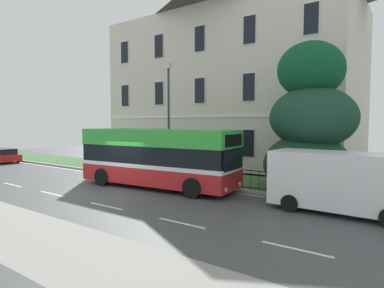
{
  "coord_description": "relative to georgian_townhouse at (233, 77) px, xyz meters",
  "views": [
    {
      "loc": [
        12.73,
        -10.6,
        3.5
      ],
      "look_at": [
        1.7,
        4.87,
        2.25
      ],
      "focal_mm": 30.27,
      "sensor_mm": 36.0,
      "label": 1
    }
  ],
  "objects": [
    {
      "name": "white_panel_van",
      "position": [
        10.54,
        -11.18,
        -6.14
      ],
      "size": [
        5.33,
        2.23,
        2.35
      ],
      "rotation": [
        0.0,
        0.0,
        -0.01
      ],
      "color": "white",
      "rests_on": "ground_plane"
    },
    {
      "name": "iron_verge_railing",
      "position": [
        -0.0,
        -9.58,
        -6.73
      ],
      "size": [
        14.3,
        0.04,
        0.97
      ],
      "color": "black",
      "rests_on": "ground_plane"
    },
    {
      "name": "georgian_townhouse",
      "position": [
        0.0,
        0.0,
        0.0
      ],
      "size": [
        19.82,
        10.2,
        14.38
      ],
      "color": "beige",
      "rests_on": "ground_plane"
    },
    {
      "name": "ground_plane",
      "position": [
        0.51,
        -13.22,
        -7.37
      ],
      "size": [
        60.0,
        56.0,
        0.18
      ],
      "color": "#424647"
    },
    {
      "name": "parked_hatchback_00",
      "position": [
        -17.17,
        -11.14,
        -6.75
      ],
      "size": [
        4.34,
        2.0,
        1.22
      ],
      "rotation": [
        0.0,
        0.0,
        3.1
      ],
      "color": "red",
      "rests_on": "ground_plane"
    },
    {
      "name": "single_decker_bus",
      "position": [
        1.65,
        -11.52,
        -5.69
      ],
      "size": [
        9.07,
        3.26,
        3.15
      ],
      "rotation": [
        0.0,
        0.0,
        0.08
      ],
      "color": "red",
      "rests_on": "ground_plane"
    },
    {
      "name": "street_lamp_post",
      "position": [
        0.25,
        -8.88,
        -3.19
      ],
      "size": [
        0.36,
        0.24,
        7.09
      ],
      "color": "#333338",
      "rests_on": "ground_plane"
    },
    {
      "name": "litter_bin",
      "position": [
        2.7,
        -9.09,
        -6.69
      ],
      "size": [
        0.52,
        0.52,
        1.08
      ],
      "color": "black",
      "rests_on": "ground_plane"
    },
    {
      "name": "evergreen_tree",
      "position": [
        8.6,
        -7.81,
        -4.05
      ],
      "size": [
        4.55,
        4.31,
        7.82
      ],
      "color": "#423328",
      "rests_on": "ground_plane"
    }
  ]
}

